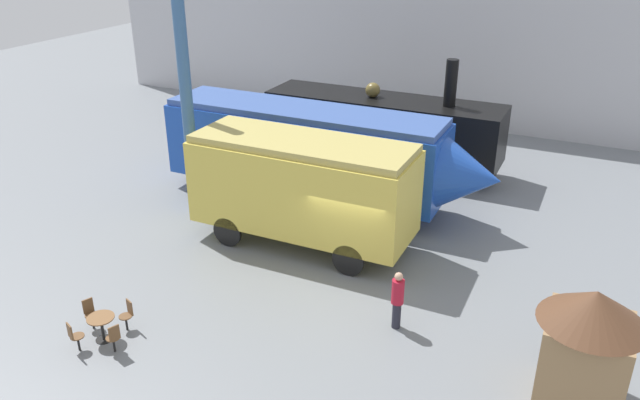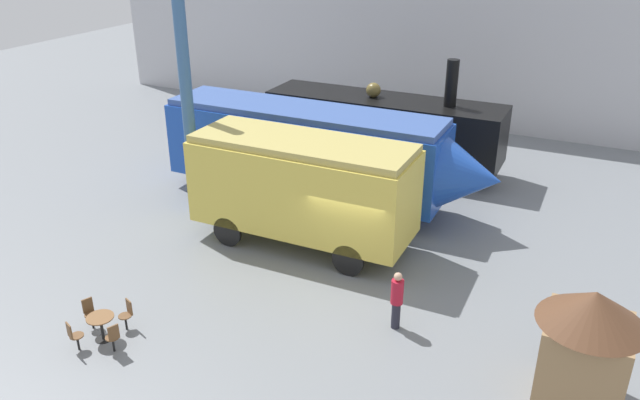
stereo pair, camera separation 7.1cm
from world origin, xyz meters
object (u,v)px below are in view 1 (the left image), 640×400
streamlined_locomotive (323,150)px  cafe_table_near (101,323)px  steam_locomotive (383,125)px  passenger_coach_vintage (303,184)px  ticket_kiosk (587,342)px  visitor_person (397,298)px  cafe_chair_0 (74,335)px

streamlined_locomotive → cafe_table_near: (-1.50, -10.46, -1.61)m
steam_locomotive → passenger_coach_vintage: bearing=-89.3°
streamlined_locomotive → cafe_table_near: streamlined_locomotive is taller
passenger_coach_vintage → cafe_table_near: passenger_coach_vintage is taller
streamlined_locomotive → ticket_kiosk: bearing=-37.0°
visitor_person → ticket_kiosk: 4.83m
steam_locomotive → passenger_coach_vintage: 7.99m
steam_locomotive → ticket_kiosk: bearing=-52.8°
cafe_chair_0 → cafe_table_near: bearing=-0.0°
visitor_person → ticket_kiosk: bearing=-11.3°
streamlined_locomotive → cafe_chair_0: streamlined_locomotive is taller
steam_locomotive → cafe_chair_0: size_ratio=11.90×
passenger_coach_vintage → ticket_kiosk: (9.15, -4.18, -0.51)m
streamlined_locomotive → passenger_coach_vintage: bearing=-75.7°
cafe_table_near → ticket_kiosk: 11.92m
steam_locomotive → streamlined_locomotive: 4.69m
streamlined_locomotive → passenger_coach_vintage: (0.86, -3.36, 0.05)m
passenger_coach_vintage → ticket_kiosk: 10.07m
cafe_table_near → visitor_person: bearing=29.5°
passenger_coach_vintage → cafe_chair_0: passenger_coach_vintage is taller
ticket_kiosk → cafe_chair_0: bearing=-163.1°
cafe_chair_0 → ticket_kiosk: bearing=-49.9°
passenger_coach_vintage → visitor_person: passenger_coach_vintage is taller
streamlined_locomotive → passenger_coach_vintage: passenger_coach_vintage is taller
streamlined_locomotive → visitor_person: (5.32, -6.61, -1.19)m
visitor_person → passenger_coach_vintage: bearing=144.0°
cafe_chair_0 → passenger_coach_vintage: bearing=4.4°
steam_locomotive → ticket_kiosk: 15.29m
cafe_chair_0 → ticket_kiosk: ticket_kiosk is taller
steam_locomotive → ticket_kiosk: steam_locomotive is taller
streamlined_locomotive → ticket_kiosk: 12.54m
steam_locomotive → visitor_person: size_ratio=6.02×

